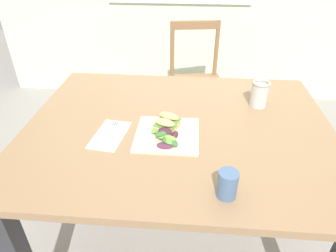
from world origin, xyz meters
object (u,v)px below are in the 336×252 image
object	(u,v)px
sandwich_half_front	(165,126)
fork_on_napkin	(111,132)
sandwich_half_back	(169,119)
mason_jar_iced_tea	(259,95)
cup_extra_side	(227,184)
chair_wooden_far	(196,82)
plate_lunch	(167,135)
dining_table	(178,147)

from	to	relation	value
sandwich_half_front	fork_on_napkin	world-z (taller)	sandwich_half_front
sandwich_half_back	fork_on_napkin	distance (m)	0.24
mason_jar_iced_tea	cup_extra_side	distance (m)	0.61
chair_wooden_far	mason_jar_iced_tea	xyz separation A→B (m)	(0.28, -0.87, 0.35)
mason_jar_iced_tea	plate_lunch	bearing A→B (deg)	-144.55
sandwich_half_front	sandwich_half_back	xyz separation A→B (m)	(0.01, 0.05, 0.00)
fork_on_napkin	chair_wooden_far	bearing A→B (deg)	73.39
dining_table	sandwich_half_front	bearing A→B (deg)	-127.38
mason_jar_iced_tea	dining_table	bearing A→B (deg)	-150.48
dining_table	fork_on_napkin	xyz separation A→B (m)	(-0.26, -0.08, 0.12)
mason_jar_iced_tea	sandwich_half_back	bearing A→B (deg)	-150.92
chair_wooden_far	sandwich_half_front	world-z (taller)	chair_wooden_far
fork_on_napkin	cup_extra_side	xyz separation A→B (m)	(0.43, -0.30, 0.04)
dining_table	sandwich_half_back	bearing A→B (deg)	-155.32
plate_lunch	cup_extra_side	size ratio (longest dim) A/B	2.74
chair_wooden_far	plate_lunch	xyz separation A→B (m)	(-0.12, -1.15, 0.30)
sandwich_half_front	dining_table	bearing A→B (deg)	52.62
sandwich_half_back	chair_wooden_far	bearing A→B (deg)	83.93
chair_wooden_far	plate_lunch	distance (m)	1.19
mason_jar_iced_tea	cup_extra_side	world-z (taller)	mason_jar_iced_tea
chair_wooden_far	mason_jar_iced_tea	bearing A→B (deg)	-72.18
dining_table	chair_wooden_far	bearing A→B (deg)	85.85
fork_on_napkin	dining_table	bearing A→B (deg)	16.54
chair_wooden_far	sandwich_half_back	size ratio (longest dim) A/B	8.91
fork_on_napkin	cup_extra_side	size ratio (longest dim) A/B	2.05
chair_wooden_far	sandwich_half_back	distance (m)	1.14
mason_jar_iced_tea	fork_on_napkin	bearing A→B (deg)	-155.70
chair_wooden_far	fork_on_napkin	distance (m)	1.23
sandwich_half_front	mason_jar_iced_tea	xyz separation A→B (m)	(0.41, 0.27, 0.01)
dining_table	fork_on_napkin	size ratio (longest dim) A/B	6.83
cup_extra_side	sandwich_half_back	bearing A→B (deg)	119.32
sandwich_half_back	dining_table	bearing A→B (deg)	24.68
fork_on_napkin	sandwich_half_front	bearing A→B (deg)	3.17
mason_jar_iced_tea	cup_extra_side	size ratio (longest dim) A/B	1.30
sandwich_half_back	fork_on_napkin	xyz separation A→B (m)	(-0.23, -0.06, -0.03)
chair_wooden_far	fork_on_napkin	bearing A→B (deg)	-106.61
chair_wooden_far	cup_extra_side	bearing A→B (deg)	-86.49
cup_extra_side	fork_on_napkin	bearing A→B (deg)	144.92
mason_jar_iced_tea	sandwich_half_front	bearing A→B (deg)	-146.60
plate_lunch	sandwich_half_front	bearing A→B (deg)	129.09
fork_on_napkin	mason_jar_iced_tea	bearing A→B (deg)	24.30
plate_lunch	mason_jar_iced_tea	bearing A→B (deg)	35.45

